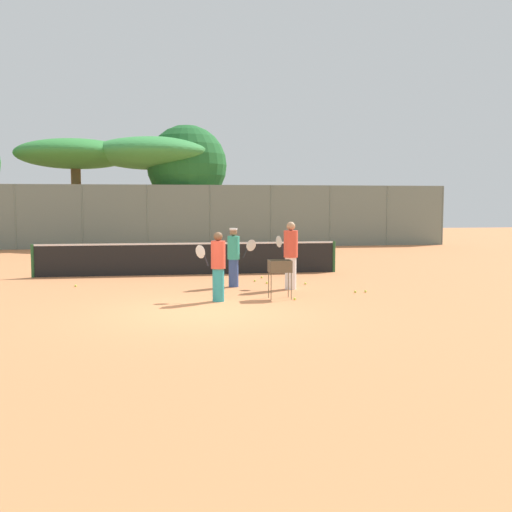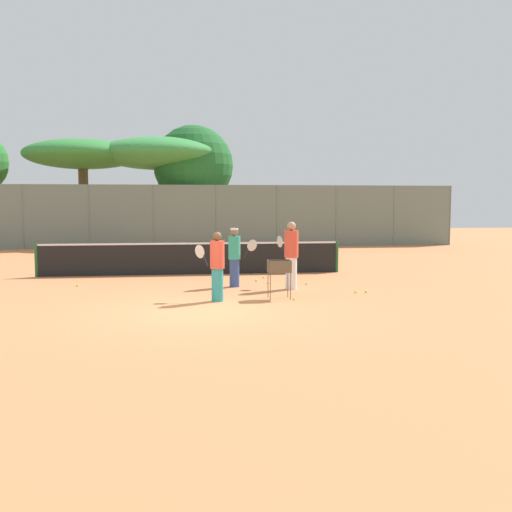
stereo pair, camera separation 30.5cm
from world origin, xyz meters
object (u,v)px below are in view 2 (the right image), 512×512
at_px(parked_car, 267,231).
at_px(tennis_net, 192,258).
at_px(player_red_cap, 217,266).
at_px(ball_cart, 280,270).
at_px(player_yellow_shirt, 235,256).
at_px(player_white_outfit, 291,255).

bearing_deg(parked_car, tennis_net, -107.51).
xyz_separation_m(player_red_cap, ball_cart, (1.58, 0.17, -0.14)).
distance_m(player_yellow_shirt, parked_car, 19.47).
xyz_separation_m(player_red_cap, player_yellow_shirt, (0.68, 2.45, -0.00)).
xyz_separation_m(player_white_outfit, parked_car, (2.40, 19.78, -0.30)).
bearing_deg(ball_cart, tennis_net, 110.77).
bearing_deg(parked_car, player_white_outfit, -96.92).
bearing_deg(parked_car, ball_cart, -98.00).
xyz_separation_m(player_yellow_shirt, ball_cart, (0.90, -2.28, -0.14)).
relative_size(player_red_cap, ball_cart, 1.75).
bearing_deg(parked_car, player_yellow_shirt, -101.56).
bearing_deg(player_yellow_shirt, parked_car, 68.19).
relative_size(player_yellow_shirt, ball_cart, 1.72).
bearing_deg(parked_car, player_red_cap, -102.01).
xyz_separation_m(tennis_net, player_white_outfit, (2.64, -3.80, 0.41)).
bearing_deg(player_white_outfit, player_yellow_shirt, 40.21).
relative_size(player_white_outfit, ball_cart, 1.93).
bearing_deg(player_red_cap, parked_car, -62.09).
relative_size(ball_cart, parked_car, 0.23).
bearing_deg(tennis_net, player_red_cap, -85.24).
relative_size(tennis_net, player_white_outfit, 5.38).
bearing_deg(player_yellow_shirt, ball_cart, -78.75).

